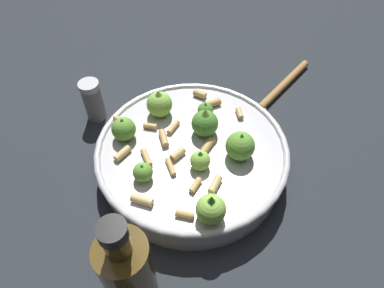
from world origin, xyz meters
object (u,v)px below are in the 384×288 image
(cooking_pan, at_px, (192,155))
(pepper_shaker, at_px, (93,101))
(wooden_spoon, at_px, (276,93))
(olive_oil_bottle, at_px, (128,273))

(cooking_pan, distance_m, pepper_shaker, 0.23)
(pepper_shaker, distance_m, wooden_spoon, 0.37)
(pepper_shaker, relative_size, olive_oil_bottle, 0.43)
(cooking_pan, height_order, pepper_shaker, cooking_pan)
(pepper_shaker, relative_size, wooden_spoon, 0.41)
(cooking_pan, bearing_deg, pepper_shaker, -51.82)
(wooden_spoon, bearing_deg, cooking_pan, 28.64)
(cooking_pan, relative_size, wooden_spoon, 1.54)
(olive_oil_bottle, bearing_deg, pepper_shaker, -89.91)
(cooking_pan, distance_m, olive_oil_bottle, 0.23)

